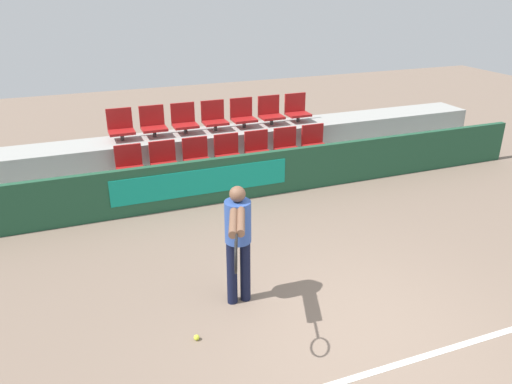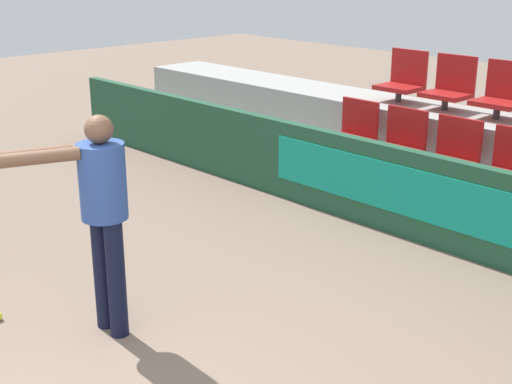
{
  "view_description": "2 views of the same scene",
  "coord_description": "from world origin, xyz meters",
  "views": [
    {
      "loc": [
        -2.78,
        -3.89,
        3.79
      ],
      "look_at": [
        -0.25,
        2.64,
        0.78
      ],
      "focal_mm": 35.0,
      "sensor_mm": 36.0,
      "label": 1
    },
    {
      "loc": [
        2.94,
        -1.24,
        2.58
      ],
      "look_at": [
        -0.58,
        2.1,
        0.94
      ],
      "focal_mm": 50.0,
      "sensor_mm": 36.0,
      "label": 2
    }
  ],
  "objects": [
    {
      "name": "stadium_chair_9",
      "position": [
        -0.62,
        5.66,
        1.19
      ],
      "size": [
        0.48,
        0.39,
        0.59
      ],
      "color": "#333333",
      "rests_on": "bleacher_tier_middle"
    },
    {
      "name": "tennis_player",
      "position": [
        -1.09,
        1.07,
        0.98
      ],
      "size": [
        0.63,
        1.43,
        1.58
      ],
      "rotation": [
        0.0,
        0.0,
        -0.35
      ],
      "color": "black",
      "rests_on": "ground"
    },
    {
      "name": "stadium_chair_0",
      "position": [
        -1.86,
        4.79,
        0.72
      ],
      "size": [
        0.48,
        0.39,
        0.59
      ],
      "color": "#333333",
      "rests_on": "bleacher_tier_front"
    },
    {
      "name": "barrier_wall",
      "position": [
        -0.01,
        4.15,
        0.43
      ],
      "size": [
        12.45,
        0.14,
        0.85
      ],
      "color": "#1E4C33",
      "rests_on": "ground"
    },
    {
      "name": "stadium_chair_1",
      "position": [
        -1.24,
        4.79,
        0.72
      ],
      "size": [
        0.48,
        0.39,
        0.59
      ],
      "color": "#333333",
      "rests_on": "bleacher_tier_front"
    },
    {
      "name": "stadium_chair_8",
      "position": [
        -1.24,
        5.66,
        1.19
      ],
      "size": [
        0.48,
        0.39,
        0.59
      ],
      "color": "#333333",
      "rests_on": "bleacher_tier_middle"
    },
    {
      "name": "stadium_chair_7",
      "position": [
        -1.86,
        5.66,
        1.19
      ],
      "size": [
        0.48,
        0.39,
        0.59
      ],
      "color": "#333333",
      "rests_on": "bleacher_tier_middle"
    },
    {
      "name": "bleacher_tier_front",
      "position": [
        0.0,
        4.67,
        0.23
      ],
      "size": [
        12.05,
        0.87,
        0.46
      ],
      "color": "#9E9E99",
      "rests_on": "ground"
    },
    {
      "name": "stadium_chair_3",
      "position": [
        0.0,
        4.79,
        0.72
      ],
      "size": [
        0.48,
        0.39,
        0.59
      ],
      "color": "#333333",
      "rests_on": "bleacher_tier_front"
    },
    {
      "name": "stadium_chair_2",
      "position": [
        -0.62,
        4.79,
        0.72
      ],
      "size": [
        0.48,
        0.39,
        0.59
      ],
      "color": "#333333",
      "rests_on": "bleacher_tier_front"
    }
  ]
}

